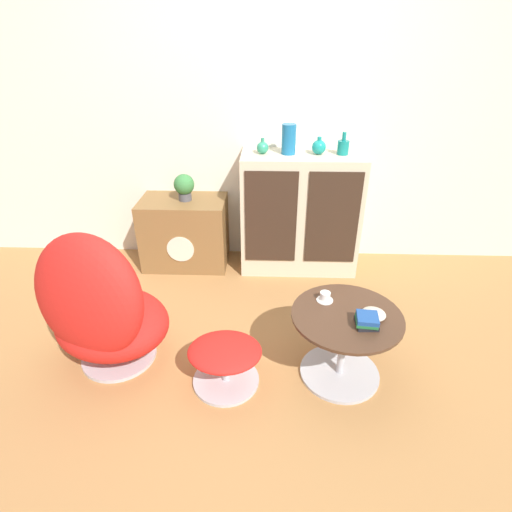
# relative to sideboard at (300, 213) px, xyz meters

# --- Properties ---
(ground_plane) EXTENTS (12.00, 12.00, 0.00)m
(ground_plane) POSITION_rel_sideboard_xyz_m (-0.33, -1.43, -0.50)
(ground_plane) COLOR #A87542
(wall_back) EXTENTS (6.40, 0.06, 2.60)m
(wall_back) POSITION_rel_sideboard_xyz_m (-0.33, 0.26, 0.80)
(wall_back) COLOR silver
(wall_back) RESTS_ON ground_plane
(sideboard) EXTENTS (0.97, 0.46, 1.00)m
(sideboard) POSITION_rel_sideboard_xyz_m (0.00, 0.00, 0.00)
(sideboard) COLOR beige
(sideboard) RESTS_ON ground_plane
(tv_console) EXTENTS (0.72, 0.46, 0.60)m
(tv_console) POSITION_rel_sideboard_xyz_m (-0.99, 0.00, -0.20)
(tv_console) COLOR brown
(tv_console) RESTS_ON ground_plane
(egg_chair) EXTENTS (0.89, 0.86, 0.94)m
(egg_chair) POSITION_rel_sideboard_xyz_m (-1.22, -1.29, -0.09)
(egg_chair) COLOR #B7B7BC
(egg_chair) RESTS_ON ground_plane
(ottoman) EXTENTS (0.43, 0.39, 0.28)m
(ottoman) POSITION_rel_sideboard_xyz_m (-0.50, -1.41, -0.31)
(ottoman) COLOR #B7B7BC
(ottoman) RESTS_ON ground_plane
(coffee_table) EXTENTS (0.62, 0.62, 0.45)m
(coffee_table) POSITION_rel_sideboard_xyz_m (0.19, -1.32, -0.23)
(coffee_table) COLOR #B7B7BC
(coffee_table) RESTS_ON ground_plane
(vase_leftmost) EXTENTS (0.09, 0.09, 0.12)m
(vase_leftmost) POSITION_rel_sideboard_xyz_m (-0.32, 0.00, 0.55)
(vase_leftmost) COLOR #2D8E6B
(vase_leftmost) RESTS_ON sideboard
(vase_inner_left) EXTENTS (0.11, 0.11, 0.23)m
(vase_inner_left) POSITION_rel_sideboard_xyz_m (-0.12, 0.00, 0.61)
(vase_inner_left) COLOR #196699
(vase_inner_left) RESTS_ON sideboard
(vase_inner_right) EXTENTS (0.11, 0.11, 0.13)m
(vase_inner_right) POSITION_rel_sideboard_xyz_m (0.12, 0.00, 0.55)
(vase_inner_right) COLOR teal
(vase_inner_right) RESTS_ON sideboard
(vase_rightmost) EXTENTS (0.09, 0.09, 0.17)m
(vase_rightmost) POSITION_rel_sideboard_xyz_m (0.31, 0.00, 0.56)
(vase_rightmost) COLOR #147A75
(vase_rightmost) RESTS_ON sideboard
(potted_plant) EXTENTS (0.17, 0.17, 0.22)m
(potted_plant) POSITION_rel_sideboard_xyz_m (-0.96, 0.00, 0.22)
(potted_plant) COLOR #4C4C51
(potted_plant) RESTS_ON tv_console
(teacup) EXTENTS (0.10, 0.10, 0.06)m
(teacup) POSITION_rel_sideboard_xyz_m (0.08, -1.19, -0.03)
(teacup) COLOR white
(teacup) RESTS_ON coffee_table
(book_stack) EXTENTS (0.13, 0.13, 0.06)m
(book_stack) POSITION_rel_sideboard_xyz_m (0.28, -1.41, -0.02)
(book_stack) COLOR black
(book_stack) RESTS_ON coffee_table
(bowl) EXTENTS (0.13, 0.13, 0.04)m
(bowl) POSITION_rel_sideboard_xyz_m (0.33, -1.34, -0.03)
(bowl) COLOR beige
(bowl) RESTS_ON coffee_table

